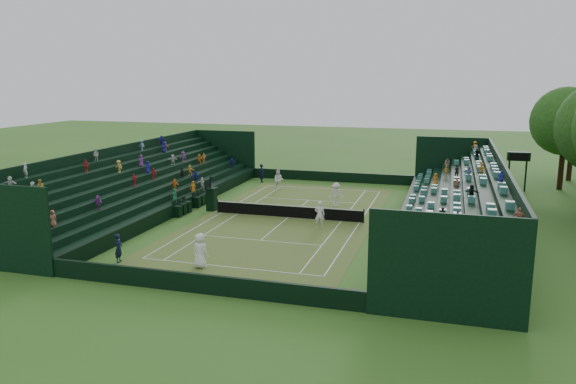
# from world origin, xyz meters

# --- Properties ---
(ground) EXTENTS (160.00, 160.00, 0.00)m
(ground) POSITION_xyz_m (0.00, 0.00, 0.00)
(ground) COLOR #346821
(ground) RESTS_ON ground
(court_surface) EXTENTS (12.97, 26.77, 0.01)m
(court_surface) POSITION_xyz_m (0.00, 0.00, 0.01)
(court_surface) COLOR #457A28
(court_surface) RESTS_ON ground
(perimeter_wall_north) EXTENTS (17.17, 0.20, 1.00)m
(perimeter_wall_north) POSITION_xyz_m (0.00, 15.88, 0.50)
(perimeter_wall_north) COLOR black
(perimeter_wall_north) RESTS_ON ground
(perimeter_wall_south) EXTENTS (17.17, 0.20, 1.00)m
(perimeter_wall_south) POSITION_xyz_m (0.00, -15.88, 0.50)
(perimeter_wall_south) COLOR black
(perimeter_wall_south) RESTS_ON ground
(perimeter_wall_east) EXTENTS (0.20, 31.77, 1.00)m
(perimeter_wall_east) POSITION_xyz_m (8.48, 0.00, 0.50)
(perimeter_wall_east) COLOR black
(perimeter_wall_east) RESTS_ON ground
(perimeter_wall_west) EXTENTS (0.20, 31.77, 1.00)m
(perimeter_wall_west) POSITION_xyz_m (-8.48, 0.00, 0.50)
(perimeter_wall_west) COLOR black
(perimeter_wall_west) RESTS_ON ground
(north_grandstand) EXTENTS (6.60, 32.00, 4.90)m
(north_grandstand) POSITION_xyz_m (12.66, 0.00, 1.55)
(north_grandstand) COLOR black
(north_grandstand) RESTS_ON ground
(south_grandstand) EXTENTS (6.60, 32.00, 4.90)m
(south_grandstand) POSITION_xyz_m (-12.66, 0.00, 1.55)
(south_grandstand) COLOR black
(south_grandstand) RESTS_ON ground
(tennis_net) EXTENTS (11.67, 0.10, 1.06)m
(tennis_net) POSITION_xyz_m (0.00, 0.00, 0.53)
(tennis_net) COLOR black
(tennis_net) RESTS_ON ground
(scoreboard_tower) EXTENTS (2.00, 1.00, 3.70)m
(scoreboard_tower) POSITION_xyz_m (17.75, 16.00, 3.14)
(scoreboard_tower) COLOR black
(scoreboard_tower) RESTS_ON ground
(umpire_chair) EXTENTS (0.88, 0.88, 2.78)m
(umpire_chair) POSITION_xyz_m (-6.57, 0.56, 1.19)
(umpire_chair) COLOR black
(umpire_chair) RESTS_ON ground
(courtside_chairs) EXTENTS (0.59, 5.55, 1.27)m
(courtside_chairs) POSITION_xyz_m (-8.19, 0.32, 0.48)
(courtside_chairs) COLOR black
(courtside_chairs) RESTS_ON ground
(player_near_west) EXTENTS (1.07, 0.80, 1.99)m
(player_near_west) POSITION_xyz_m (-1.49, -12.41, 1.00)
(player_near_west) COLOR white
(player_near_west) RESTS_ON ground
(player_near_east) EXTENTS (0.79, 0.60, 1.96)m
(player_near_east) POSITION_xyz_m (2.99, -2.24, 0.98)
(player_near_east) COLOR white
(player_near_east) RESTS_ON ground
(player_far_west) EXTENTS (0.95, 0.75, 1.92)m
(player_far_west) POSITION_xyz_m (-3.92, 10.19, 0.96)
(player_far_west) COLOR white
(player_far_west) RESTS_ON ground
(player_far_east) EXTENTS (1.46, 1.26, 1.96)m
(player_far_east) POSITION_xyz_m (2.70, 4.98, 0.98)
(player_far_east) COLOR white
(player_far_east) RESTS_ON ground
(line_judge_north) EXTENTS (0.54, 0.74, 1.87)m
(line_judge_north) POSITION_xyz_m (-6.70, 13.47, 0.93)
(line_judge_north) COLOR black
(line_judge_north) RESTS_ON ground
(line_judge_south) EXTENTS (0.50, 0.68, 1.69)m
(line_judge_south) POSITION_xyz_m (-6.43, -12.83, 0.85)
(line_judge_south) COLOR black
(line_judge_south) RESTS_ON ground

